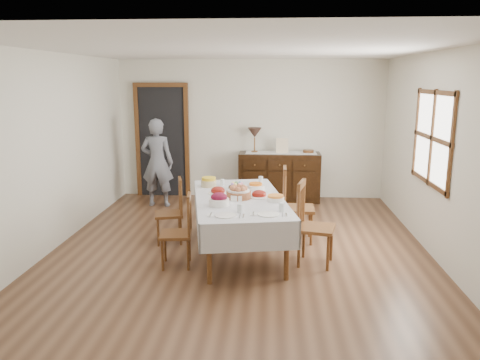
# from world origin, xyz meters

# --- Properties ---
(ground) EXTENTS (6.00, 6.00, 0.00)m
(ground) POSITION_xyz_m (0.00, 0.00, 0.00)
(ground) COLOR brown
(room_shell) EXTENTS (5.02, 6.02, 2.65)m
(room_shell) POSITION_xyz_m (-0.15, 0.42, 1.64)
(room_shell) COLOR white
(room_shell) RESTS_ON ground
(dining_table) EXTENTS (1.49, 2.35, 0.75)m
(dining_table) POSITION_xyz_m (-0.00, -0.04, 0.66)
(dining_table) COLOR silver
(dining_table) RESTS_ON ground
(chair_left_near) EXTENTS (0.42, 0.42, 0.90)m
(chair_left_near) POSITION_xyz_m (-0.69, -0.54, 0.46)
(chair_left_near) COLOR #593317
(chair_left_near) RESTS_ON ground
(chair_left_far) EXTENTS (0.46, 0.46, 0.91)m
(chair_left_far) POSITION_xyz_m (-0.96, 0.31, 0.46)
(chair_left_far) COLOR #593317
(chair_left_far) RESTS_ON ground
(chair_right_near) EXTENTS (0.52, 0.52, 1.04)m
(chair_right_near) POSITION_xyz_m (0.91, -0.35, 0.53)
(chair_right_near) COLOR #593317
(chair_right_near) RESTS_ON ground
(chair_right_far) EXTENTS (0.44, 0.44, 1.05)m
(chair_right_far) POSITION_xyz_m (0.74, 0.48, 0.53)
(chair_right_far) COLOR #593317
(chair_right_far) RESTS_ON ground
(sideboard) EXTENTS (1.50, 0.55, 0.90)m
(sideboard) POSITION_xyz_m (0.55, 2.72, 0.45)
(sideboard) COLOR black
(sideboard) RESTS_ON ground
(person) EXTENTS (0.54, 0.35, 1.68)m
(person) POSITION_xyz_m (-1.62, 2.18, 0.84)
(person) COLOR slate
(person) RESTS_ON ground
(bread_basket) EXTENTS (0.32, 0.32, 0.17)m
(bread_basket) POSITION_xyz_m (-0.01, -0.08, 0.82)
(bread_basket) COLOR brown
(bread_basket) RESTS_ON dining_table
(egg_basket) EXTENTS (0.24, 0.24, 0.11)m
(egg_basket) POSITION_xyz_m (-0.06, 0.39, 0.79)
(egg_basket) COLOR black
(egg_basket) RESTS_ON dining_table
(ham_platter_a) EXTENTS (0.27, 0.27, 0.11)m
(ham_platter_a) POSITION_xyz_m (-0.30, 0.15, 0.78)
(ham_platter_a) COLOR white
(ham_platter_a) RESTS_ON dining_table
(ham_platter_b) EXTENTS (0.29, 0.29, 0.11)m
(ham_platter_b) POSITION_xyz_m (0.26, -0.00, 0.78)
(ham_platter_b) COLOR white
(ham_platter_b) RESTS_ON dining_table
(beet_bowl) EXTENTS (0.25, 0.25, 0.16)m
(beet_bowl) POSITION_xyz_m (-0.22, -0.44, 0.82)
(beet_bowl) COLOR white
(beet_bowl) RESTS_ON dining_table
(carrot_bowl) EXTENTS (0.24, 0.24, 0.09)m
(carrot_bowl) POSITION_xyz_m (0.19, 0.44, 0.79)
(carrot_bowl) COLOR white
(carrot_bowl) RESTS_ON dining_table
(pineapple_bowl) EXTENTS (0.22, 0.22, 0.13)m
(pineapple_bowl) POSITION_xyz_m (-0.48, 0.56, 0.81)
(pineapple_bowl) COLOR #CCBA88
(pineapple_bowl) RESTS_ON dining_table
(casserole_dish) EXTENTS (0.22, 0.22, 0.08)m
(casserole_dish) POSITION_xyz_m (0.47, -0.19, 0.79)
(casserole_dish) COLOR white
(casserole_dish) RESTS_ON dining_table
(butter_dish) EXTENTS (0.15, 0.11, 0.07)m
(butter_dish) POSITION_xyz_m (-0.02, -0.19, 0.78)
(butter_dish) COLOR white
(butter_dish) RESTS_ON dining_table
(setting_left) EXTENTS (0.44, 0.31, 0.10)m
(setting_left) POSITION_xyz_m (-0.05, -0.82, 0.77)
(setting_left) COLOR white
(setting_left) RESTS_ON dining_table
(setting_right) EXTENTS (0.44, 0.31, 0.10)m
(setting_right) POSITION_xyz_m (0.43, -0.74, 0.77)
(setting_right) COLOR white
(setting_right) RESTS_ON dining_table
(glass_far_a) EXTENTS (0.06, 0.06, 0.09)m
(glass_far_a) POSITION_xyz_m (-0.29, 0.64, 0.79)
(glass_far_a) COLOR white
(glass_far_a) RESTS_ON dining_table
(glass_far_b) EXTENTS (0.06, 0.06, 0.10)m
(glass_far_b) POSITION_xyz_m (0.26, 0.81, 0.80)
(glass_far_b) COLOR white
(glass_far_b) RESTS_ON dining_table
(runner) EXTENTS (1.30, 0.35, 0.01)m
(runner) POSITION_xyz_m (0.58, 2.74, 0.91)
(runner) COLOR silver
(runner) RESTS_ON sideboard
(table_lamp) EXTENTS (0.26, 0.26, 0.46)m
(table_lamp) POSITION_xyz_m (0.08, 2.76, 1.26)
(table_lamp) COLOR brown
(table_lamp) RESTS_ON sideboard
(picture_frame) EXTENTS (0.22, 0.08, 0.28)m
(picture_frame) POSITION_xyz_m (0.60, 2.69, 1.04)
(picture_frame) COLOR beige
(picture_frame) RESTS_ON sideboard
(deco_bowl) EXTENTS (0.20, 0.20, 0.06)m
(deco_bowl) POSITION_xyz_m (1.08, 2.75, 0.93)
(deco_bowl) COLOR #593317
(deco_bowl) RESTS_ON sideboard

